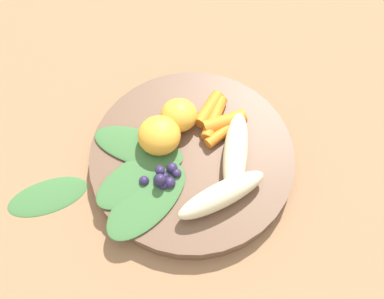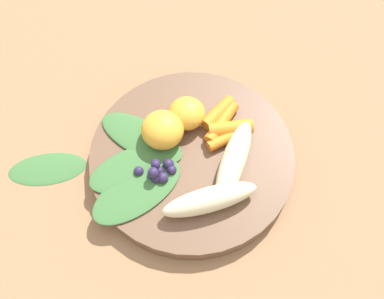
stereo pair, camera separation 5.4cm
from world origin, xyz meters
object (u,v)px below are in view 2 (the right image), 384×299
(banana_peeled_left, at_px, (234,160))
(kale_leaf_stray, at_px, (47,168))
(bowl, at_px, (192,157))
(banana_peeled_right, at_px, (210,199))
(orange_segment_near, at_px, (163,130))

(banana_peeled_left, bearing_deg, kale_leaf_stray, 108.33)
(bowl, relative_size, kale_leaf_stray, 2.59)
(banana_peeled_left, bearing_deg, bowl, 91.45)
(bowl, xyz_separation_m, kale_leaf_stray, (0.07, -0.17, -0.01))
(bowl, xyz_separation_m, banana_peeled_right, (0.06, 0.04, 0.03))
(bowl, bearing_deg, banana_peeled_left, 90.60)
(banana_peeled_right, bearing_deg, kale_leaf_stray, 148.06)
(banana_peeled_left, xyz_separation_m, kale_leaf_stray, (0.07, -0.23, -0.03))
(orange_segment_near, bearing_deg, banana_peeled_left, 84.65)
(banana_peeled_left, bearing_deg, orange_segment_near, 85.50)
(orange_segment_near, bearing_deg, kale_leaf_stray, -58.51)
(kale_leaf_stray, bearing_deg, orange_segment_near, -175.09)
(banana_peeled_right, xyz_separation_m, orange_segment_near, (-0.07, -0.08, 0.01))
(banana_peeled_right, relative_size, kale_leaf_stray, 1.14)
(banana_peeled_left, distance_m, orange_segment_near, 0.10)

